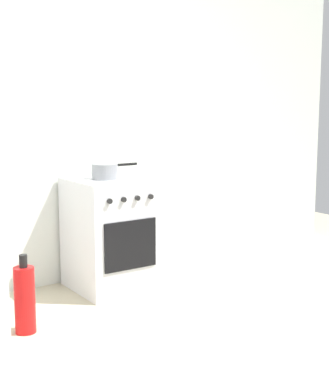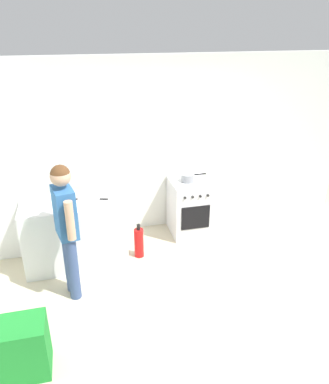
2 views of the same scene
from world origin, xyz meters
The scene contains 5 objects.
ground_plane centered at (0.00, 0.00, 0.00)m, with size 8.00×8.00×0.00m, color beige.
back_wall centered at (0.00, 1.95, 1.30)m, with size 6.00×0.10×2.60m, color silver.
oven_left centered at (0.35, 1.58, 0.43)m, with size 0.57×0.62×0.85m.
pot centered at (0.31, 1.58, 0.91)m, with size 0.37×0.19×0.12m.
fire_extinguisher centered at (-0.52, 1.10, 0.22)m, with size 0.13×0.13×0.50m.
Camera 1 is at (-1.76, -2.28, 1.45)m, focal length 55.00 mm.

